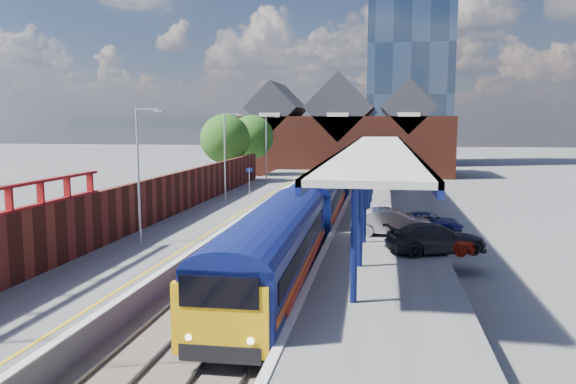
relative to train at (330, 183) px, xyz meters
name	(u,v)px	position (x,y,z in m)	size (l,w,h in m)	color
ground	(317,201)	(-1.49, 3.67, -2.12)	(240.00, 240.00, 0.00)	#5B5B5E
ballast_bed	(302,219)	(-1.49, -6.33, -2.09)	(6.00, 76.00, 0.06)	#473D33
rails	(302,218)	(-1.49, -6.33, -2.00)	(4.51, 76.00, 0.14)	slate
left_platform	(231,211)	(-6.99, -6.33, -1.62)	(5.00, 76.00, 1.00)	#565659
right_platform	(383,215)	(4.51, -6.33, -1.62)	(6.00, 76.00, 1.00)	#565659
coping_left	(261,205)	(-4.64, -6.33, -1.10)	(0.30, 76.00, 0.05)	silver
coping_right	(344,207)	(1.66, -6.33, -1.10)	(0.30, 76.00, 0.05)	silver
yellow_line	(253,205)	(-5.24, -6.33, -1.12)	(0.14, 76.00, 0.01)	yellow
train	(330,183)	(0.00, 0.00, 0.00)	(3.10, 65.95, 3.45)	#0B1453
canopy	(378,149)	(3.99, -4.38, 3.13)	(4.50, 52.00, 4.48)	#0E1753
lamp_post_b	(141,166)	(-7.86, -20.33, 2.87)	(1.48, 0.18, 7.00)	#A5A8AA
lamp_post_c	(226,151)	(-7.86, -4.33, 2.87)	(1.48, 0.18, 7.00)	#A5A8AA
lamp_post_d	(268,143)	(-7.86, 11.67, 2.87)	(1.48, 0.18, 7.00)	#A5A8AA
platform_sign	(249,177)	(-6.49, -2.33, 0.57)	(0.55, 0.08, 2.50)	#A5A8AA
brick_wall	(166,196)	(-9.59, -12.80, 0.33)	(0.35, 50.00, 3.86)	#5B2518
station_building	(341,135)	(-1.49, 31.66, 3.33)	(30.00, 12.12, 13.78)	#5B2518
glass_tower	(410,46)	(8.51, 53.67, 18.08)	(14.20, 14.20, 40.30)	#425872
tree_near	(226,140)	(-11.84, 9.57, 3.23)	(5.20, 5.20, 8.10)	#382314
tree_far	(253,138)	(-10.84, 17.57, 3.23)	(5.20, 5.20, 8.10)	#382314
parked_car_red	(434,238)	(6.95, -20.02, -0.46)	(1.57, 3.91, 1.33)	maroon
parked_car_silver	(391,222)	(4.95, -16.22, -0.38)	(1.56, 4.49, 1.48)	#A7A7AC
parked_car_dark	(436,238)	(7.01, -20.19, -0.42)	(1.97, 4.84, 1.41)	black
parked_car_blue	(428,222)	(7.01, -14.94, -0.57)	(1.84, 4.00, 1.11)	navy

